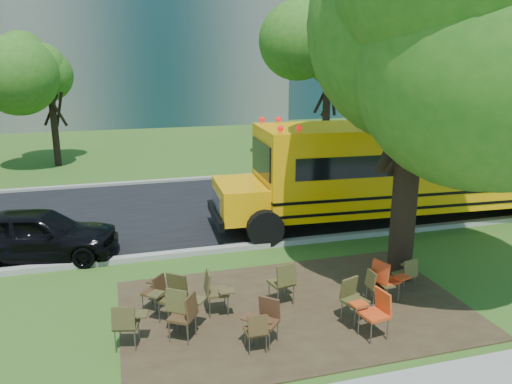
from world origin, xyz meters
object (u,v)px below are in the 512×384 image
object	(u,v)px
main_tree	(419,24)
black_car	(37,234)
chair_9	(172,293)
chair_6	(376,309)
school_bus	(432,164)
chair_12	(376,284)
chair_10	(215,289)
chair_0	(127,322)
chair_11	(284,279)
chair_2	(185,312)
chair_1	(182,305)
chair_4	(258,328)
chair_7	(386,277)
chair_13	(407,272)
chair_3	(265,317)
chair_5	(352,297)
chair_8	(155,289)

from	to	relation	value
main_tree	black_car	world-z (taller)	main_tree
chair_9	chair_6	bearing A→B (deg)	-166.55
school_bus	chair_12	xyz separation A→B (m)	(-4.57, -4.82, -1.30)
chair_6	chair_10	bearing A→B (deg)	49.79
chair_0	chair_11	xyz separation A→B (m)	(3.19, 0.79, 0.05)
chair_2	chair_0	bearing A→B (deg)	122.33
chair_1	chair_2	world-z (taller)	chair_1
school_bus	chair_11	world-z (taller)	school_bus
chair_4	chair_11	xyz separation A→B (m)	(1.01, 1.53, 0.11)
chair_10	chair_11	bearing A→B (deg)	93.49
chair_4	chair_7	world-z (taller)	chair_7
chair_2	chair_12	distance (m)	4.00
chair_4	main_tree	bearing A→B (deg)	26.88
chair_11	chair_13	world-z (taller)	chair_11
school_bus	chair_3	xyz separation A→B (m)	(-7.20, -5.57, -1.24)
chair_1	chair_2	xyz separation A→B (m)	(0.03, -0.26, -0.01)
chair_2	chair_5	size ratio (longest dim) A/B	1.03
chair_12	chair_13	size ratio (longest dim) A/B	0.94
chair_4	chair_12	xyz separation A→B (m)	(2.84, 0.99, -0.00)
chair_10	chair_13	world-z (taller)	chair_10
school_bus	chair_9	xyz separation A→B (m)	(-8.70, -4.28, -1.19)
chair_9	chair_0	bearing A→B (deg)	79.91
chair_4	chair_7	size ratio (longest dim) A/B	0.79
chair_2	chair_7	world-z (taller)	chair_7
chair_2	chair_1	bearing A→B (deg)	39.42
chair_0	main_tree	bearing A→B (deg)	25.53
chair_7	main_tree	bearing A→B (deg)	118.58
school_bus	chair_11	size ratio (longest dim) A/B	13.29
chair_5	chair_6	size ratio (longest dim) A/B	0.95
chair_1	black_car	bearing A→B (deg)	158.94
chair_10	chair_11	size ratio (longest dim) A/B	0.98
chair_2	chair_3	world-z (taller)	chair_2
chair_6	chair_7	bearing A→B (deg)	-46.21
chair_7	chair_13	size ratio (longest dim) A/B	1.18
main_tree	black_car	size ratio (longest dim) A/B	2.34
black_car	chair_3	bearing A→B (deg)	-129.80
chair_2	chair_6	xyz separation A→B (m)	(3.36, -0.86, 0.01)
main_tree	chair_0	bearing A→B (deg)	-168.48
chair_5	chair_10	xyz separation A→B (m)	(-2.51, 1.02, 0.02)
chair_8	chair_11	bearing A→B (deg)	-60.63
chair_3	chair_12	world-z (taller)	chair_3
chair_0	school_bus	bearing A→B (deg)	41.87
school_bus	chair_0	xyz separation A→B (m)	(-9.58, -5.07, -1.24)
chair_0	chair_3	bearing A→B (deg)	2.03
chair_12	black_car	size ratio (longest dim) A/B	0.19
chair_10	chair_1	bearing A→B (deg)	-52.46
chair_0	chair_13	distance (m)	5.98
chair_7	black_car	world-z (taller)	black_car
school_bus	chair_11	bearing A→B (deg)	-143.13
chair_3	chair_9	size ratio (longest dim) A/B	0.92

